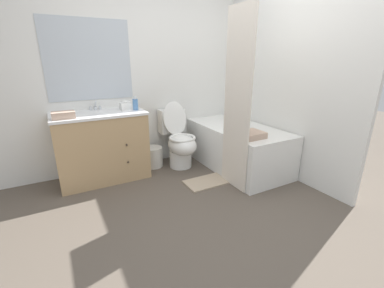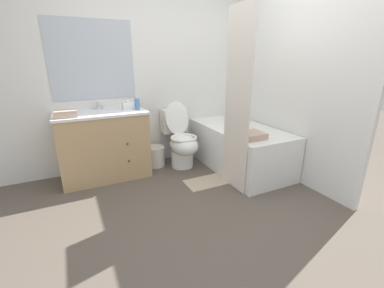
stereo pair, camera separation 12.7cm
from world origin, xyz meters
name	(u,v)px [view 1 (the left image)]	position (x,y,z in m)	size (l,w,h in m)	color
ground_plane	(219,218)	(0.00, 0.00, 0.00)	(14.00, 14.00, 0.00)	brown
wall_back	(151,74)	(-0.01, 1.70, 1.25)	(8.00, 0.06, 2.50)	silver
wall_right	(271,74)	(1.34, 0.84, 1.25)	(0.05, 2.67, 2.50)	silver
vanity_cabinet	(102,146)	(-0.78, 1.41, 0.43)	(1.06, 0.56, 0.84)	tan
sink_faucet	(95,107)	(-0.78, 1.60, 0.88)	(0.14, 0.12, 0.12)	silver
toilet	(179,141)	(0.22, 1.32, 0.36)	(0.36, 0.67, 0.89)	white
bathtub	(237,146)	(0.91, 0.93, 0.29)	(0.77, 1.49, 0.58)	white
shower_curtain	(237,104)	(0.52, 0.47, 0.99)	(0.01, 0.44, 1.96)	silver
wastebasket	(153,157)	(-0.11, 1.48, 0.14)	(0.26, 0.26, 0.28)	silver
tissue_box	(126,106)	(-0.45, 1.45, 0.89)	(0.13, 0.14, 0.11)	white
soap_dispenser	(135,104)	(-0.35, 1.36, 0.92)	(0.07, 0.07, 0.17)	#4C7AB2
hand_towel_folded	(63,115)	(-1.16, 1.26, 0.88)	(0.23, 0.14, 0.07)	tan
bath_towel_folded	(251,135)	(0.73, 0.45, 0.61)	(0.28, 0.26, 0.07)	tan
bath_mat	(207,182)	(0.29, 0.68, 0.01)	(0.55, 0.32, 0.02)	tan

